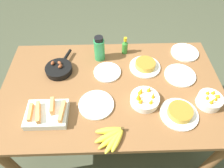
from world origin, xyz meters
name	(u,v)px	position (x,y,z in m)	size (l,w,h in m)	color
ground_plane	(112,132)	(0.00, 0.00, 0.00)	(14.00, 14.00, 0.00)	#474C38
dining_table	(112,94)	(0.00, 0.00, 0.65)	(1.63, 0.98, 0.74)	brown
banana_bunch	(112,136)	(-0.01, -0.40, 0.76)	(0.20, 0.18, 0.04)	yellow
melon_tray	(47,114)	(-0.43, -0.24, 0.78)	(0.27, 0.20, 0.10)	silver
skillet	(59,69)	(-0.41, 0.17, 0.77)	(0.20, 0.32, 0.08)	black
frittata_plate_center	(145,65)	(0.27, 0.19, 0.77)	(0.24, 0.24, 0.06)	white
frittata_plate_side	(180,113)	(0.43, -0.25, 0.77)	(0.25, 0.25, 0.06)	white
empty_plate_near_front	(185,52)	(0.63, 0.35, 0.75)	(0.23, 0.23, 0.02)	white
empty_plate_far_left	(107,72)	(-0.03, 0.14, 0.75)	(0.21, 0.21, 0.02)	white
empty_plate_far_right	(96,105)	(-0.11, -0.16, 0.75)	(0.24, 0.24, 0.02)	white
empty_plate_mid_edge	(180,75)	(0.53, 0.09, 0.75)	(0.24, 0.24, 0.02)	white
fruit_bowl_mango	(145,99)	(0.22, -0.14, 0.78)	(0.20, 0.20, 0.11)	white
fruit_bowl_citrus	(210,100)	(0.66, -0.17, 0.78)	(0.17, 0.17, 0.12)	white
water_bottle	(99,49)	(-0.09, 0.31, 0.85)	(0.09, 0.09, 0.21)	#2D9351
hot_sauce_bottle	(125,46)	(0.12, 0.37, 0.81)	(0.05, 0.05, 0.16)	#337F2D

